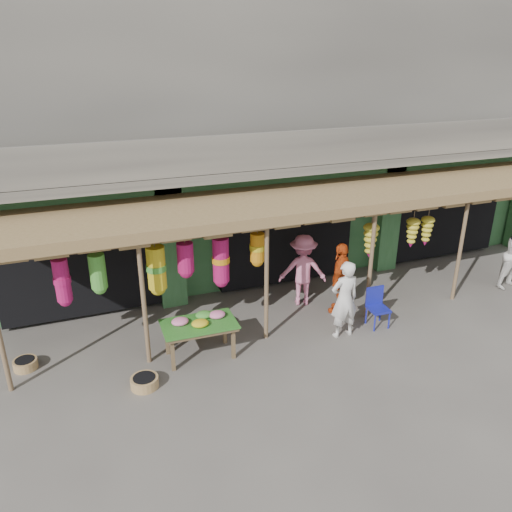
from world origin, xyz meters
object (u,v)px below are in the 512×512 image
object	(u,v)px
blue_chair	(377,305)
person_vendor	(341,278)
flower_table	(200,325)
person_shopper	(303,270)
person_front	(344,300)

from	to	relation	value
blue_chair	person_vendor	distance (m)	1.02
flower_table	person_shopper	world-z (taller)	person_shopper
flower_table	person_front	xyz separation A→B (m)	(3.05, -0.36, 0.16)
person_front	person_shopper	size ratio (longest dim) A/B	0.99
person_front	person_shopper	world-z (taller)	person_shopper
person_shopper	blue_chair	bearing A→B (deg)	147.28
flower_table	person_front	bearing A→B (deg)	-5.47
flower_table	person_front	distance (m)	3.08
blue_chair	person_vendor	world-z (taller)	person_vendor
blue_chair	flower_table	bearing A→B (deg)	179.11
blue_chair	person_shopper	bearing A→B (deg)	127.72
person_front	person_shopper	xyz separation A→B (m)	(-0.15, 1.67, 0.01)
person_front	flower_table	bearing A→B (deg)	-7.41
flower_table	blue_chair	world-z (taller)	blue_chair
person_front	person_shopper	bearing A→B (deg)	-85.43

